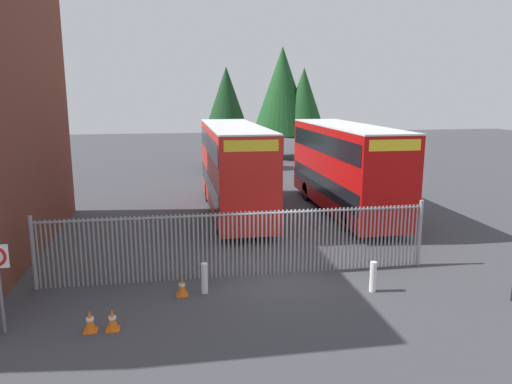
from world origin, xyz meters
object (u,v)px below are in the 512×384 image
(traffic_cone_near_kerb, at_px, (90,321))
(bollard_near_left, at_px, (204,278))
(traffic_cone_by_gate, at_px, (112,320))
(bollard_center_front, at_px, (373,277))
(traffic_cone_mid_forecourt, at_px, (182,287))
(double_decker_bus_near_gate, at_px, (345,165))
(double_decker_bus_behind_fence_left, at_px, (234,166))

(traffic_cone_near_kerb, bearing_deg, bollard_near_left, 32.62)
(traffic_cone_by_gate, bearing_deg, bollard_center_front, 9.20)
(traffic_cone_by_gate, xyz_separation_m, traffic_cone_mid_forecourt, (1.80, 1.88, 0.00))
(traffic_cone_by_gate, distance_m, traffic_cone_near_kerb, 0.56)
(double_decker_bus_near_gate, relative_size, bollard_center_front, 11.38)
(double_decker_bus_behind_fence_left, height_order, bollard_near_left, double_decker_bus_behind_fence_left)
(traffic_cone_near_kerb, bearing_deg, double_decker_bus_near_gate, 45.55)
(double_decker_bus_near_gate, relative_size, traffic_cone_near_kerb, 18.32)
(bollard_near_left, bearing_deg, traffic_cone_near_kerb, -147.38)
(double_decker_bus_near_gate, xyz_separation_m, double_decker_bus_behind_fence_left, (-5.49, 0.74, 0.00))
(traffic_cone_mid_forecourt, bearing_deg, bollard_near_left, 7.76)
(bollard_center_front, xyz_separation_m, traffic_cone_by_gate, (-7.58, -1.23, -0.19))
(double_decker_bus_near_gate, bearing_deg, bollard_near_left, -130.50)
(bollard_center_front, distance_m, traffic_cone_near_kerb, 8.22)
(double_decker_bus_near_gate, distance_m, traffic_cone_near_kerb, 15.38)
(traffic_cone_by_gate, height_order, traffic_cone_near_kerb, same)
(traffic_cone_mid_forecourt, height_order, traffic_cone_near_kerb, same)
(double_decker_bus_near_gate, distance_m, double_decker_bus_behind_fence_left, 5.54)
(double_decker_bus_near_gate, distance_m, traffic_cone_by_gate, 15.02)
(bollard_near_left, height_order, traffic_cone_mid_forecourt, bollard_near_left)
(traffic_cone_mid_forecourt, xyz_separation_m, traffic_cone_near_kerb, (-2.36, -1.85, 0.00))
(traffic_cone_by_gate, distance_m, traffic_cone_mid_forecourt, 2.60)
(bollard_center_front, distance_m, traffic_cone_mid_forecourt, 5.81)
(double_decker_bus_behind_fence_left, relative_size, traffic_cone_by_gate, 18.32)
(double_decker_bus_near_gate, distance_m, traffic_cone_mid_forecourt, 12.45)
(bollard_near_left, xyz_separation_m, traffic_cone_near_kerb, (-3.04, -1.95, -0.19))
(double_decker_bus_behind_fence_left, bearing_deg, traffic_cone_near_kerb, -114.01)
(double_decker_bus_behind_fence_left, relative_size, bollard_center_front, 11.38)
(double_decker_bus_behind_fence_left, distance_m, traffic_cone_by_gate, 12.70)
(bollard_near_left, distance_m, bollard_center_front, 5.15)
(double_decker_bus_behind_fence_left, height_order, traffic_cone_mid_forecourt, double_decker_bus_behind_fence_left)
(double_decker_bus_behind_fence_left, relative_size, traffic_cone_near_kerb, 18.32)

